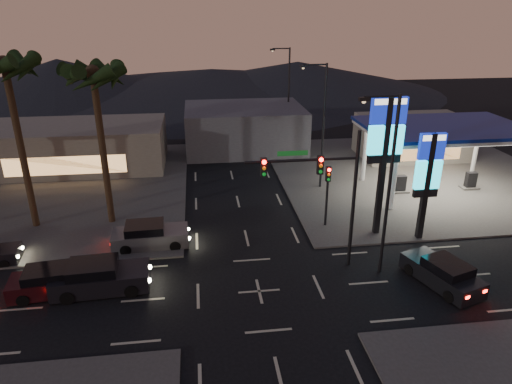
{
  "coord_description": "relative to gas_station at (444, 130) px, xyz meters",
  "views": [
    {
      "loc": [
        -2.79,
        -20.06,
        13.93
      ],
      "look_at": [
        0.68,
        6.47,
        3.0
      ],
      "focal_mm": 32.0,
      "sensor_mm": 36.0,
      "label": 1
    }
  ],
  "objects": [
    {
      "name": "streetlight_near",
      "position": [
        -9.21,
        -11.0,
        0.64
      ],
      "size": [
        2.14,
        0.25,
        10.0
      ],
      "color": "black",
      "rests_on": "ground"
    },
    {
      "name": "traffic_signal_mast",
      "position": [
        -12.24,
        -10.01,
        0.15
      ],
      "size": [
        6.1,
        0.39,
        8.0
      ],
      "color": "black",
      "rests_on": "ground"
    },
    {
      "name": "suv_station",
      "position": [
        -6.16,
        -12.63,
        -4.39
      ],
      "size": [
        3.15,
        4.8,
        1.49
      ],
      "color": "black",
      "rests_on": "ground"
    },
    {
      "name": "hill_right",
      "position": [
        -1.0,
        48.0,
        -2.58
      ],
      "size": [
        50.0,
        50.0,
        5.0
      ],
      "primitive_type": "cone",
      "color": "black",
      "rests_on": "ground"
    },
    {
      "name": "car_lane_b_front",
      "position": [
        -22.09,
        -6.25,
        -4.36
      ],
      "size": [
        4.84,
        2.2,
        1.55
      ],
      "color": "#5C5B5E",
      "rests_on": "ground"
    },
    {
      "name": "hill_center",
      "position": [
        -16.0,
        48.0,
        -3.08
      ],
      "size": [
        60.0,
        60.0,
        4.0
      ],
      "primitive_type": "cone",
      "color": "black",
      "rests_on": "ground"
    },
    {
      "name": "hill_left",
      "position": [
        -41.0,
        48.0,
        -2.08
      ],
      "size": [
        40.0,
        40.0,
        6.0
      ],
      "primitive_type": "cone",
      "color": "black",
      "rests_on": "ground"
    },
    {
      "name": "corner_lot_ne",
      "position": [
        0.0,
        4.0,
        -5.02
      ],
      "size": [
        24.0,
        24.0,
        0.12
      ],
      "primitive_type": "cube",
      "color": "#47443F",
      "rests_on": "ground"
    },
    {
      "name": "car_lane_a_mid",
      "position": [
        -26.67,
        -10.69,
        -4.41
      ],
      "size": [
        4.61,
        2.31,
        1.46
      ],
      "color": "black",
      "rests_on": "ground"
    },
    {
      "name": "convenience_store",
      "position": [
        2.0,
        9.0,
        -3.08
      ],
      "size": [
        10.0,
        6.0,
        4.0
      ],
      "primitive_type": "cube",
      "color": "#726B5B",
      "rests_on": "ground"
    },
    {
      "name": "corner_lot_nw",
      "position": [
        -32.0,
        4.0,
        -5.02
      ],
      "size": [
        24.0,
        24.0,
        0.12
      ],
      "primitive_type": "cube",
      "color": "#47443F",
      "rests_on": "ground"
    },
    {
      "name": "palm_a",
      "position": [
        -25.0,
        -2.5,
        4.35
      ],
      "size": [
        4.41,
        4.41,
        10.86
      ],
      "color": "black",
      "rests_on": "ground"
    },
    {
      "name": "pylon_sign_tall",
      "position": [
        -7.5,
        -6.5,
        1.31
      ],
      "size": [
        2.2,
        0.35,
        9.0
      ],
      "color": "black",
      "rests_on": "ground"
    },
    {
      "name": "ground",
      "position": [
        -16.0,
        -12.0,
        -5.08
      ],
      "size": [
        140.0,
        140.0,
        0.0
      ],
      "primitive_type": "plane",
      "color": "black",
      "rests_on": "ground"
    },
    {
      "name": "streetlight_mid",
      "position": [
        -9.21,
        2.0,
        0.64
      ],
      "size": [
        2.14,
        0.25,
        10.0
      ],
      "color": "black",
      "rests_on": "ground"
    },
    {
      "name": "pylon_sign_short",
      "position": [
        -5.0,
        -7.5,
        -0.42
      ],
      "size": [
        1.6,
        0.35,
        7.0
      ],
      "color": "black",
      "rests_on": "ground"
    },
    {
      "name": "building_far_mid",
      "position": [
        -14.0,
        14.0,
        -2.88
      ],
      "size": [
        12.0,
        9.0,
        4.4
      ],
      "primitive_type": "cube",
      "color": "#4C4C51",
      "rests_on": "ground"
    },
    {
      "name": "pedestal_signal",
      "position": [
        -10.5,
        -5.02,
        -2.16
      ],
      "size": [
        0.32,
        0.39,
        4.3
      ],
      "color": "black",
      "rests_on": "ground"
    },
    {
      "name": "streetlight_far",
      "position": [
        -9.21,
        16.0,
        0.64
      ],
      "size": [
        2.14,
        0.25,
        10.0
      ],
      "color": "black",
      "rests_on": "ground"
    },
    {
      "name": "building_far_west",
      "position": [
        -30.0,
        10.0,
        -3.08
      ],
      "size": [
        16.0,
        8.0,
        4.0
      ],
      "primitive_type": "cube",
      "color": "#726B5B",
      "rests_on": "ground"
    },
    {
      "name": "palm_b",
      "position": [
        -30.0,
        -2.5,
        4.89
      ],
      "size": [
        4.41,
        4.41,
        11.46
      ],
      "color": "black",
      "rests_on": "ground"
    },
    {
      "name": "car_lane_a_front",
      "position": [
        -24.28,
        -10.77,
        -4.31
      ],
      "size": [
        5.17,
        2.39,
        1.65
      ],
      "color": "black",
      "rests_on": "ground"
    },
    {
      "name": "gas_station",
      "position": [
        0.0,
        0.0,
        0.0
      ],
      "size": [
        12.2,
        8.2,
        5.47
      ],
      "color": "silver",
      "rests_on": "ground"
    }
  ]
}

